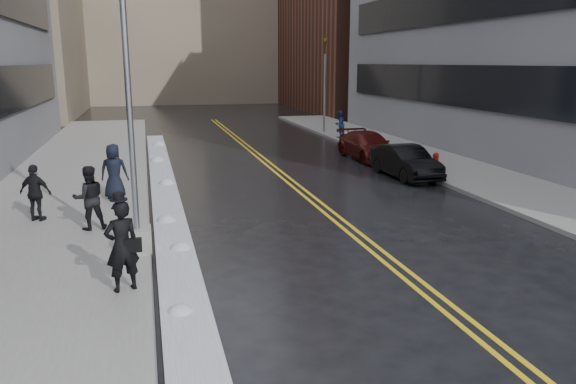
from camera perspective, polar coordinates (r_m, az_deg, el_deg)
ground at (r=12.65m, az=0.31°, el=-8.45°), size 160.00×160.00×0.00m
sidewalk_west at (r=22.04m, az=-21.20°, el=0.22°), size 5.50×50.00×0.15m
sidewalk_east at (r=25.42m, az=16.68°, el=2.17°), size 4.00×50.00×0.15m
lane_line_left at (r=22.52m, az=-0.31°, el=1.19°), size 0.12×50.00×0.01m
lane_line_right at (r=22.59m, az=0.43°, el=1.23°), size 0.12×50.00×0.01m
snow_ridge at (r=19.90m, az=-12.42°, el=-0.22°), size 0.90×30.00×0.34m
building_far at (r=71.84m, az=-10.78°, el=17.93°), size 36.00×16.00×22.00m
lamppost at (r=13.55m, az=-15.54°, el=3.65°), size 0.65×0.65×7.62m
fire_hydrant at (r=24.84m, az=14.77°, el=3.16°), size 0.26×0.26×0.73m
traffic_signal at (r=37.22m, az=3.75°, el=11.14°), size 0.16×0.20×6.00m
pedestrian_fedora at (r=11.64m, az=-16.53°, el=-5.28°), size 0.79×0.66×1.87m
pedestrian_b at (r=16.20m, az=-19.56°, el=-0.56°), size 0.99×0.85×1.77m
pedestrian_c at (r=19.63m, az=-17.26°, el=2.02°), size 0.98×0.71×1.85m
pedestrian_d at (r=17.65m, az=-24.26°, el=-0.08°), size 1.05×0.76×1.65m
pedestrian_east at (r=34.42m, az=5.24°, el=6.88°), size 1.00×0.97×1.62m
car_black at (r=23.49m, az=11.87°, el=3.04°), size 1.57×4.07×1.32m
car_maroon at (r=27.69m, az=8.12°, el=4.68°), size 2.01×4.60×1.32m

